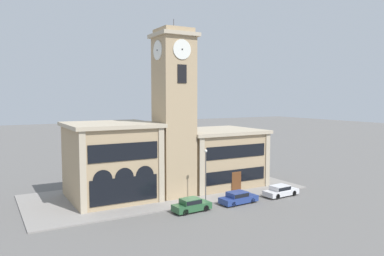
{
  "coord_description": "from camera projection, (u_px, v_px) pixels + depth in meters",
  "views": [
    {
      "loc": [
        -21.21,
        -36.71,
        12.64
      ],
      "look_at": [
        1.39,
        3.21,
        8.84
      ],
      "focal_mm": 35.0,
      "sensor_mm": 36.0,
      "label": 1
    }
  ],
  "objects": [
    {
      "name": "town_hall_left_wing",
      "position": [
        111.0,
        161.0,
        46.34
      ],
      "size": [
        10.59,
        10.64,
        9.49
      ],
      "color": "tan",
      "rests_on": "ground_plane"
    },
    {
      "name": "parked_car_near",
      "position": [
        191.0,
        205.0,
        41.31
      ],
      "size": [
        4.42,
        2.04,
        1.5
      ],
      "rotation": [
        0.0,
        0.0,
        0.06
      ],
      "color": "#285633",
      "rests_on": "ground_plane"
    },
    {
      "name": "parked_car_mid",
      "position": [
        238.0,
        197.0,
        44.45
      ],
      "size": [
        4.83,
        2.16,
        1.43
      ],
      "rotation": [
        0.0,
        0.0,
        0.06
      ],
      "color": "navy",
      "rests_on": "ground_plane"
    },
    {
      "name": "clock_tower",
      "position": [
        174.0,
        113.0,
        47.07
      ],
      "size": [
        4.99,
        4.99,
        22.26
      ],
      "color": "tan",
      "rests_on": "ground_plane"
    },
    {
      "name": "street_lamp",
      "position": [
        206.0,
        168.0,
        44.23
      ],
      "size": [
        0.36,
        0.36,
        6.34
      ],
      "color": "#4C4C51",
      "rests_on": "sidewalk_kerb"
    },
    {
      "name": "parked_car_far",
      "position": [
        281.0,
        190.0,
        47.74
      ],
      "size": [
        4.87,
        2.15,
        1.41
      ],
      "rotation": [
        0.0,
        0.0,
        0.06
      ],
      "color": "silver",
      "rests_on": "ground_plane"
    },
    {
      "name": "sidewalk_kerb",
      "position": [
        167.0,
        192.0,
        49.86
      ],
      "size": [
        35.79,
        15.16,
        0.15
      ],
      "color": "gray",
      "rests_on": "ground_plane"
    },
    {
      "name": "ground_plane",
      "position": [
        195.0,
        206.0,
        43.29
      ],
      "size": [
        300.0,
        300.0,
        0.0
      ],
      "primitive_type": "plane",
      "color": "#605E5B"
    },
    {
      "name": "town_hall_right_wing",
      "position": [
        216.0,
        157.0,
        54.05
      ],
      "size": [
        12.15,
        10.64,
        8.0
      ],
      "color": "tan",
      "rests_on": "ground_plane"
    }
  ]
}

